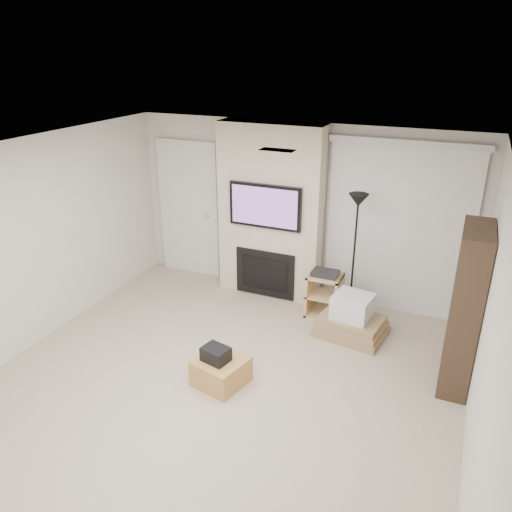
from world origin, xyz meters
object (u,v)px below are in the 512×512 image
at_px(av_stand, 324,292).
at_px(floor_lamp, 357,222).
at_px(ottoman, 221,371).
at_px(bookshelf, 465,309).
at_px(box_stack, 352,320).

bearing_deg(av_stand, floor_lamp, 20.96).
bearing_deg(av_stand, ottoman, -107.60).
xyz_separation_m(av_stand, bookshelf, (1.74, -0.85, 0.55)).
relative_size(ottoman, floor_lamp, 0.29).
xyz_separation_m(ottoman, floor_lamp, (0.94, 2.04, 1.21)).
distance_m(ottoman, av_stand, 2.01).
bearing_deg(box_stack, av_stand, 142.74).
relative_size(floor_lamp, box_stack, 1.86).
bearing_deg(av_stand, bookshelf, -26.02).
height_order(ottoman, floor_lamp, floor_lamp).
xyz_separation_m(floor_lamp, box_stack, (0.14, -0.49, -1.15)).
bearing_deg(bookshelf, box_stack, 158.84).
distance_m(floor_lamp, av_stand, 1.08).
height_order(ottoman, av_stand, av_stand).
height_order(floor_lamp, box_stack, floor_lamp).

